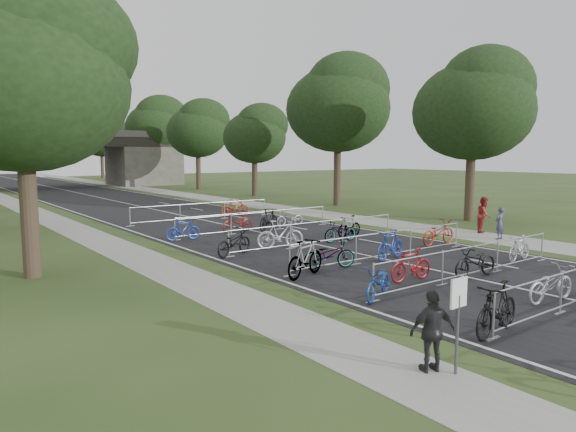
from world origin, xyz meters
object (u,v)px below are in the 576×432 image
park_sign (458,308)px  pedestrian_a (500,223)px  pedestrian_b (484,215)px  overpass_bridge (52,159)px  pedestrian_c (432,331)px

park_sign → pedestrian_a: 16.72m
pedestrian_b → overpass_bridge: bearing=77.6°
park_sign → pedestrian_c: (-0.26, 0.35, -0.49)m
pedestrian_b → pedestrian_c: bearing=-172.8°
overpass_bridge → pedestrian_b: (9.20, -52.43, -2.60)m
park_sign → overpass_bridge: bearing=83.7°
overpass_bridge → park_sign: size_ratio=16.99×
pedestrian_c → pedestrian_a: bearing=-131.8°
overpass_bridge → pedestrian_c: bearing=-96.5°
overpass_bridge → pedestrian_b: bearing=-80.0°
overpass_bridge → pedestrian_c: overpass_bridge is taller
pedestrian_a → pedestrian_c: 16.79m
pedestrian_a → pedestrian_b: bearing=-131.0°
overpass_bridge → park_sign: 62.41m
pedestrian_b → pedestrian_a: bearing=-150.4°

